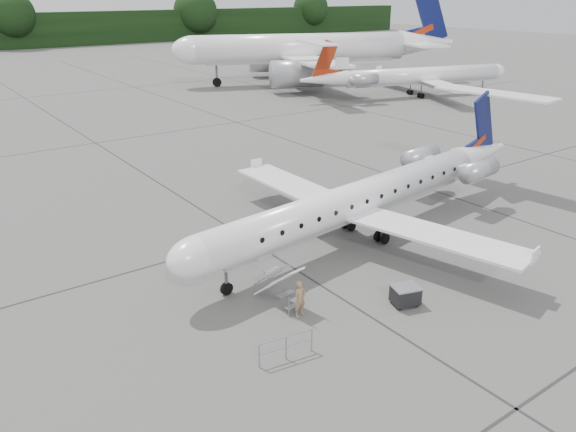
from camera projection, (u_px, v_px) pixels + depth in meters
ground at (382, 254)px, 29.47m from camera, size 320.00×320.00×0.00m
main_regional_jet at (356, 183)px, 29.79m from camera, size 28.10×21.78×6.66m
airstair at (278, 282)px, 24.41m from camera, size 1.14×2.50×2.09m
passenger at (300, 299)px, 23.57m from camera, size 0.65×0.47×1.64m
safety_railing at (286, 348)px, 20.86m from camera, size 2.19×0.39×1.00m
baggage_cart at (405, 295)px, 24.50m from camera, size 1.34×1.20×0.97m
bg_narrowbody at (301, 34)px, 80.54m from camera, size 47.16×41.07×14.14m
bg_regional_right at (424, 67)px, 72.09m from camera, size 32.48×27.17×7.33m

